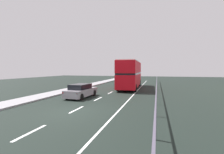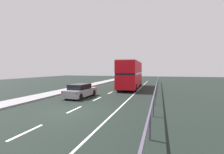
% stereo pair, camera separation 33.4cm
% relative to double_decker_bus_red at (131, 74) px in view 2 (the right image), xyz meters
% --- Properties ---
extents(ground_plane, '(75.65, 120.00, 0.10)m').
position_rel_double_decker_bus_red_xyz_m(ground_plane, '(-1.60, -15.03, -2.28)').
color(ground_plane, black).
extents(near_sidewalk_kerb, '(2.36, 80.00, 0.14)m').
position_rel_double_decker_bus_red_xyz_m(near_sidewalk_kerb, '(-7.77, -15.03, -2.16)').
color(near_sidewalk_kerb, gray).
rests_on(near_sidewalk_kerb, ground).
extents(lane_paint_markings, '(3.16, 46.00, 0.01)m').
position_rel_double_decker_bus_red_xyz_m(lane_paint_markings, '(0.27, -6.70, -2.23)').
color(lane_paint_markings, silver).
rests_on(lane_paint_markings, ground).
extents(bridge_side_railing, '(0.10, 42.00, 1.21)m').
position_rel_double_decker_bus_red_xyz_m(bridge_side_railing, '(3.95, -6.03, -1.26)').
color(bridge_side_railing, '#4E4759').
rests_on(bridge_side_railing, ground).
extents(double_decker_bus_red, '(2.93, 11.14, 4.16)m').
position_rel_double_decker_bus_red_xyz_m(double_decker_bus_red, '(0.00, 0.00, 0.00)').
color(double_decker_bus_red, red).
rests_on(double_decker_bus_red, ground).
extents(hatchback_car_near, '(1.95, 4.37, 1.41)m').
position_rel_double_decker_bus_red_xyz_m(hatchback_car_near, '(-3.60, -9.69, -1.55)').
color(hatchback_car_near, gray).
rests_on(hatchback_car_near, ground).
extents(sedan_car_ahead, '(1.86, 4.35, 1.33)m').
position_rel_double_decker_bus_red_xyz_m(sedan_car_ahead, '(-4.10, 11.80, -1.59)').
color(sedan_car_ahead, black).
rests_on(sedan_car_ahead, ground).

